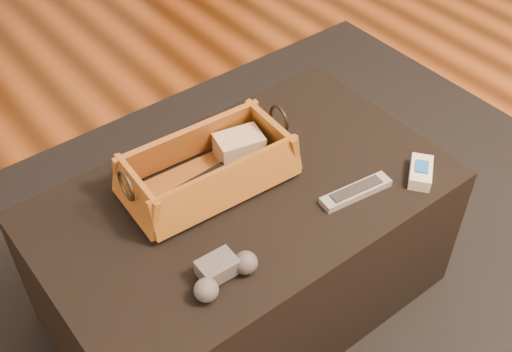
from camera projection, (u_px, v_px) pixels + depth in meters
area_rug at (257, 310)px, 1.80m from camera, size 2.60×2.00×0.01m
ottoman at (245, 250)px, 1.68m from camera, size 1.00×0.60×0.42m
tv_remote at (205, 183)px, 1.53m from camera, size 0.22×0.06×0.02m
cloth_bundle at (239, 146)px, 1.59m from camera, size 0.13×0.10×0.06m
wicker_basket at (208, 169)px, 1.53m from camera, size 0.43×0.24×0.15m
game_controller at (223, 273)px, 1.33m from camera, size 0.16×0.09×0.05m
silver_remote at (356, 192)px, 1.53m from camera, size 0.19×0.07×0.02m
cream_gadget at (421, 172)px, 1.57m from camera, size 0.11×0.10×0.04m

